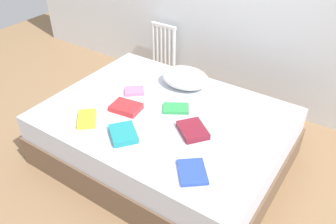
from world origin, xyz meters
TOP-DOWN VIEW (x-y plane):
  - ground_plane at (0.00, 0.00)m, footprint 8.00×8.00m
  - bed at (0.00, 0.00)m, footprint 2.00×1.50m
  - radiator at (-0.84, 1.20)m, footprint 0.33×0.04m
  - pillow at (-0.10, 0.48)m, footprint 0.45×0.36m
  - textbook_green at (0.05, 0.09)m, footprint 0.26×0.24m
  - textbook_yellow at (-0.46, -0.44)m, footprint 0.26×0.26m
  - textbook_blue at (0.55, -0.47)m, footprint 0.29×0.30m
  - textbook_red at (-0.29, -0.14)m, footprint 0.26×0.21m
  - textbook_pink at (-0.41, 0.11)m, footprint 0.22×0.22m
  - textbook_maroon at (0.33, -0.10)m, footprint 0.31×0.30m
  - textbook_teal at (-0.09, -0.43)m, footprint 0.31×0.30m

SIDE VIEW (x-z plane):
  - ground_plane at x=0.00m, z-range 0.00..0.00m
  - bed at x=0.00m, z-range 0.00..0.50m
  - radiator at x=-0.84m, z-range 0.11..0.71m
  - textbook_blue at x=0.55m, z-range 0.50..0.52m
  - textbook_green at x=0.05m, z-range 0.50..0.53m
  - textbook_pink at x=-0.41m, z-range 0.50..0.53m
  - textbook_yellow at x=-0.46m, z-range 0.50..0.54m
  - textbook_maroon at x=0.33m, z-range 0.50..0.55m
  - textbook_teal at x=-0.09m, z-range 0.50..0.55m
  - textbook_red at x=-0.29m, z-range 0.50..0.55m
  - pillow at x=-0.10m, z-range 0.50..0.66m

